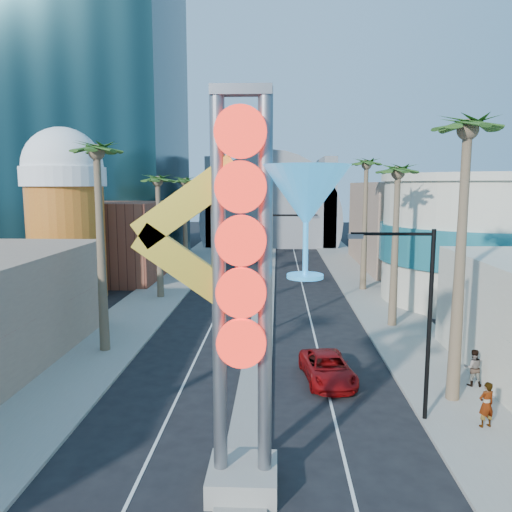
% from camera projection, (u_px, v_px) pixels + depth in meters
% --- Properties ---
extents(sidewalk_west, '(5.00, 100.00, 0.15)m').
position_uv_depth(sidewalk_west, '(168.00, 286.00, 48.05)').
color(sidewalk_west, gray).
rests_on(sidewalk_west, ground).
extents(sidewalk_east, '(5.00, 100.00, 0.15)m').
position_uv_depth(sidewalk_east, '(366.00, 288.00, 47.23)').
color(sidewalk_east, gray).
rests_on(sidewalk_east, ground).
extents(median, '(1.60, 84.00, 0.15)m').
position_uv_depth(median, '(267.00, 281.00, 50.61)').
color(median, gray).
rests_on(median, ground).
extents(hotel_tower, '(20.00, 20.00, 50.00)m').
position_uv_depth(hotel_tower, '(93.00, 61.00, 61.88)').
color(hotel_tower, black).
rests_on(hotel_tower, ground).
extents(brick_filler_west, '(10.00, 10.00, 8.00)m').
position_uv_depth(brick_filler_west, '(110.00, 242.00, 50.75)').
color(brick_filler_west, brown).
rests_on(brick_filler_west, ground).
extents(filler_east, '(10.00, 20.00, 10.00)m').
position_uv_depth(filler_east, '(404.00, 225.00, 59.12)').
color(filler_east, '#987662').
rests_on(filler_east, ground).
extents(beer_mug, '(7.00, 7.00, 14.50)m').
position_uv_depth(beer_mug, '(65.00, 207.00, 42.33)').
color(beer_mug, '#C24A19').
rests_on(beer_mug, ground).
extents(turquoise_building, '(16.60, 16.60, 10.60)m').
position_uv_depth(turquoise_building, '(482.00, 239.00, 41.19)').
color(turquoise_building, beige).
rests_on(turquoise_building, ground).
extents(canopy, '(22.00, 16.00, 22.00)m').
position_uv_depth(canopy, '(271.00, 217.00, 83.64)').
color(canopy, slate).
rests_on(canopy, ground).
extents(neon_sign, '(6.53, 2.60, 12.55)m').
position_uv_depth(neon_sign, '(269.00, 266.00, 14.90)').
color(neon_sign, gray).
rests_on(neon_sign, ground).
extents(streetlight_0, '(3.79, 0.25, 8.00)m').
position_uv_depth(streetlight_0, '(269.00, 261.00, 32.11)').
color(streetlight_0, black).
rests_on(streetlight_0, ground).
extents(streetlight_1, '(3.79, 0.25, 8.00)m').
position_uv_depth(streetlight_1, '(263.00, 228.00, 55.89)').
color(streetlight_1, black).
rests_on(streetlight_1, ground).
extents(streetlight_2, '(3.45, 0.25, 8.00)m').
position_uv_depth(streetlight_2, '(418.00, 308.00, 19.98)').
color(streetlight_2, black).
rests_on(streetlight_2, ground).
extents(palm_1, '(2.40, 2.40, 12.70)m').
position_uv_depth(palm_1, '(97.00, 165.00, 27.72)').
color(palm_1, brown).
rests_on(palm_1, ground).
extents(palm_2, '(2.40, 2.40, 11.20)m').
position_uv_depth(palm_2, '(158.00, 188.00, 41.76)').
color(palm_2, brown).
rests_on(palm_2, ground).
extents(palm_3, '(2.40, 2.40, 11.20)m').
position_uv_depth(palm_3, '(184.00, 187.00, 53.63)').
color(palm_3, brown).
rests_on(palm_3, ground).
extents(palm_5, '(2.40, 2.40, 13.20)m').
position_uv_depth(palm_5, '(467.00, 148.00, 20.95)').
color(palm_5, brown).
rests_on(palm_5, ground).
extents(palm_6, '(2.40, 2.40, 11.70)m').
position_uv_depth(palm_6, '(398.00, 182.00, 33.01)').
color(palm_6, brown).
rests_on(palm_6, ground).
extents(palm_7, '(2.40, 2.40, 12.70)m').
position_uv_depth(palm_7, '(366.00, 172.00, 44.75)').
color(palm_7, brown).
rests_on(palm_7, ground).
extents(red_pickup, '(2.82, 5.08, 1.35)m').
position_uv_depth(red_pickup, '(328.00, 368.00, 24.80)').
color(red_pickup, '#950B0D').
rests_on(red_pickup, ground).
extents(pedestrian_a, '(0.78, 0.63, 1.86)m').
position_uv_depth(pedestrian_a, '(486.00, 404.00, 19.77)').
color(pedestrian_a, gray).
rests_on(pedestrian_a, sidewalk_east).
extents(pedestrian_b, '(0.94, 0.77, 1.79)m').
position_uv_depth(pedestrian_b, '(473.00, 368.00, 23.86)').
color(pedestrian_b, gray).
rests_on(pedestrian_b, sidewalk_east).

